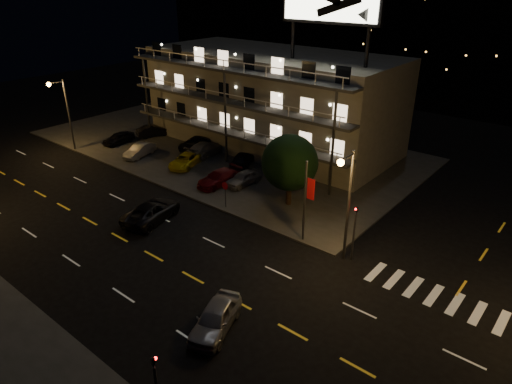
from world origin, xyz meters
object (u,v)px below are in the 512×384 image
Objects in this scene: lot_car_2 at (185,161)px; lot_car_7 at (206,148)px; tree at (289,164)px; lot_car_4 at (244,178)px; road_car_west at (152,211)px; road_car_east at (216,318)px.

lot_car_7 is (-0.67, 3.68, 0.13)m from lot_car_2.
lot_car_4 is at bearing 173.80° from tree.
lot_car_2 is 1.15× the size of lot_car_4.
lot_car_2 is 0.81× the size of road_car_west.
lot_car_4 is at bearing -111.14° from road_car_west.
lot_car_7 is 14.67m from road_car_west.
lot_car_2 is at bearing 179.05° from tree.
lot_car_7 is 1.16× the size of road_car_east.
tree reaches higher than lot_car_7.
lot_car_7 reaches higher than road_car_west.
lot_car_4 is at bearing -16.72° from lot_car_2.
tree is 13.51m from lot_car_2.
road_car_west reaches higher than lot_car_2.
lot_car_7 is at bearing 164.27° from tree.
road_car_east reaches higher than lot_car_2.
lot_car_4 is (7.59, 0.39, 0.04)m from lot_car_2.
tree reaches higher than road_car_east.
lot_car_7 is (-8.26, 3.29, 0.09)m from lot_car_4.
lot_car_7 reaches higher than lot_car_2.
road_car_west is at bearing -94.50° from lot_car_4.
tree is at bearing -2.34° from lot_car_4.
road_car_east is at bearing -68.85° from tree.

